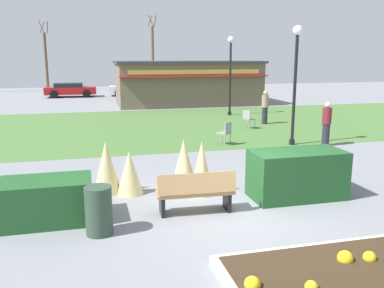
{
  "coord_description": "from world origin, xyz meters",
  "views": [
    {
      "loc": [
        -2.9,
        -8.03,
        3.35
      ],
      "look_at": [
        -0.31,
        2.3,
        1.07
      ],
      "focal_mm": 38.08,
      "sensor_mm": 36.0,
      "label": 1
    }
  ],
  "objects_px": {
    "cafe_chair_east": "(248,118)",
    "parked_car_west_slot": "(70,89)",
    "lamppost_far": "(230,67)",
    "trash_bin": "(99,210)",
    "person_strolling": "(326,124)",
    "tree_left_bg": "(46,60)",
    "tree_center_bg": "(153,56)",
    "cafe_chair_west": "(226,131)",
    "person_standing": "(265,107)",
    "lamppost_mid": "(296,72)",
    "parked_car_center_slot": "(133,88)",
    "park_bench": "(196,192)",
    "food_kiosk": "(188,83)"
  },
  "relations": [
    {
      "from": "person_strolling",
      "to": "food_kiosk",
      "type": "bearing_deg",
      "value": -117.0
    },
    {
      "from": "person_strolling",
      "to": "cafe_chair_west",
      "type": "bearing_deg",
      "value": -51.2
    },
    {
      "from": "lamppost_far",
      "to": "person_standing",
      "type": "distance_m",
      "value": 4.04
    },
    {
      "from": "lamppost_mid",
      "to": "cafe_chair_east",
      "type": "distance_m",
      "value": 4.42
    },
    {
      "from": "trash_bin",
      "to": "person_strolling",
      "type": "xyz_separation_m",
      "value": [
        8.63,
        6.03,
        0.39
      ]
    },
    {
      "from": "food_kiosk",
      "to": "cafe_chair_west",
      "type": "bearing_deg",
      "value": -97.41
    },
    {
      "from": "tree_left_bg",
      "to": "park_bench",
      "type": "bearing_deg",
      "value": -80.14
    },
    {
      "from": "food_kiosk",
      "to": "person_standing",
      "type": "distance_m",
      "value": 9.73
    },
    {
      "from": "person_strolling",
      "to": "parked_car_west_slot",
      "type": "distance_m",
      "value": 24.83
    },
    {
      "from": "person_strolling",
      "to": "parked_car_west_slot",
      "type": "xyz_separation_m",
      "value": [
        -10.27,
        22.6,
        -0.22
      ]
    },
    {
      "from": "lamppost_mid",
      "to": "person_standing",
      "type": "relative_size",
      "value": 2.65
    },
    {
      "from": "lamppost_mid",
      "to": "lamppost_far",
      "type": "height_order",
      "value": "same"
    },
    {
      "from": "cafe_chair_west",
      "to": "tree_left_bg",
      "type": "relative_size",
      "value": 0.13
    },
    {
      "from": "trash_bin",
      "to": "lamppost_mid",
      "type": "bearing_deg",
      "value": 41.1
    },
    {
      "from": "parked_car_west_slot",
      "to": "trash_bin",
      "type": "bearing_deg",
      "value": -86.73
    },
    {
      "from": "cafe_chair_west",
      "to": "tree_left_bg",
      "type": "distance_m",
      "value": 30.4
    },
    {
      "from": "cafe_chair_east",
      "to": "person_strolling",
      "type": "relative_size",
      "value": 0.53
    },
    {
      "from": "lamppost_far",
      "to": "person_strolling",
      "type": "height_order",
      "value": "lamppost_far"
    },
    {
      "from": "trash_bin",
      "to": "person_strolling",
      "type": "bearing_deg",
      "value": 34.93
    },
    {
      "from": "person_strolling",
      "to": "parked_car_west_slot",
      "type": "bearing_deg",
      "value": -99.62
    },
    {
      "from": "cafe_chair_west",
      "to": "tree_center_bg",
      "type": "distance_m",
      "value": 28.32
    },
    {
      "from": "lamppost_mid",
      "to": "lamppost_far",
      "type": "xyz_separation_m",
      "value": [
        0.36,
        8.39,
        0.0
      ]
    },
    {
      "from": "cafe_chair_east",
      "to": "parked_car_west_slot",
      "type": "relative_size",
      "value": 0.21
    },
    {
      "from": "person_strolling",
      "to": "tree_left_bg",
      "type": "distance_m",
      "value": 32.69
    },
    {
      "from": "lamppost_far",
      "to": "trash_bin",
      "type": "bearing_deg",
      "value": -117.77
    },
    {
      "from": "person_strolling",
      "to": "tree_left_bg",
      "type": "relative_size",
      "value": 0.25
    },
    {
      "from": "food_kiosk",
      "to": "tree_left_bg",
      "type": "height_order",
      "value": "tree_left_bg"
    },
    {
      "from": "tree_center_bg",
      "to": "person_strolling",
      "type": "bearing_deg",
      "value": -85.82
    },
    {
      "from": "lamppost_far",
      "to": "cafe_chair_east",
      "type": "height_order",
      "value": "lamppost_far"
    },
    {
      "from": "lamppost_mid",
      "to": "food_kiosk",
      "type": "relative_size",
      "value": 0.44
    },
    {
      "from": "lamppost_far",
      "to": "person_standing",
      "type": "height_order",
      "value": "lamppost_far"
    },
    {
      "from": "food_kiosk",
      "to": "lamppost_far",
      "type": "bearing_deg",
      "value": -79.96
    },
    {
      "from": "cafe_chair_west",
      "to": "tree_center_bg",
      "type": "xyz_separation_m",
      "value": [
        1.51,
        28.14,
        2.86
      ]
    },
    {
      "from": "person_standing",
      "to": "tree_left_bg",
      "type": "xyz_separation_m",
      "value": [
        -12.63,
        24.61,
        2.14
      ]
    },
    {
      "from": "tree_left_bg",
      "to": "parked_car_center_slot",
      "type": "bearing_deg",
      "value": -43.68
    },
    {
      "from": "person_standing",
      "to": "cafe_chair_west",
      "type": "bearing_deg",
      "value": -120.67
    },
    {
      "from": "trash_bin",
      "to": "tree_center_bg",
      "type": "distance_m",
      "value": 36.01
    },
    {
      "from": "parked_car_center_slot",
      "to": "tree_center_bg",
      "type": "xyz_separation_m",
      "value": [
        2.82,
        6.66,
        2.74
      ]
    },
    {
      "from": "park_bench",
      "to": "parked_car_west_slot",
      "type": "bearing_deg",
      "value": 97.52
    },
    {
      "from": "trash_bin",
      "to": "parked_car_center_slot",
      "type": "relative_size",
      "value": 0.22
    },
    {
      "from": "cafe_chair_east",
      "to": "parked_car_west_slot",
      "type": "xyz_separation_m",
      "value": [
        -8.8,
        18.32,
        0.12
      ]
    },
    {
      "from": "tree_center_bg",
      "to": "lamppost_far",
      "type": "bearing_deg",
      "value": -86.17
    },
    {
      "from": "lamppost_far",
      "to": "parked_car_west_slot",
      "type": "height_order",
      "value": "lamppost_far"
    },
    {
      "from": "cafe_chair_east",
      "to": "parked_car_west_slot",
      "type": "bearing_deg",
      "value": 115.65
    },
    {
      "from": "park_bench",
      "to": "tree_left_bg",
      "type": "height_order",
      "value": "tree_left_bg"
    },
    {
      "from": "food_kiosk",
      "to": "parked_car_center_slot",
      "type": "relative_size",
      "value": 2.35
    },
    {
      "from": "cafe_chair_west",
      "to": "person_standing",
      "type": "height_order",
      "value": "person_standing"
    },
    {
      "from": "lamppost_far",
      "to": "tree_center_bg",
      "type": "bearing_deg",
      "value": 93.83
    },
    {
      "from": "parked_car_center_slot",
      "to": "lamppost_far",
      "type": "bearing_deg",
      "value": -73.02
    },
    {
      "from": "cafe_chair_west",
      "to": "person_strolling",
      "type": "height_order",
      "value": "person_strolling"
    }
  ]
}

